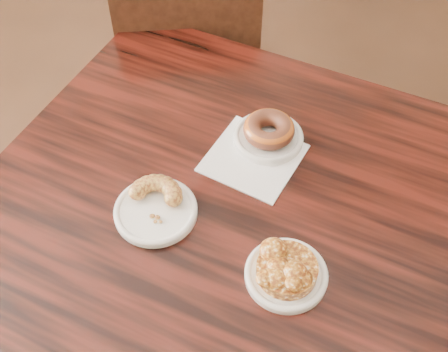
% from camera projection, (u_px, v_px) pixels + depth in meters
% --- Properties ---
extents(cafe_table, '(1.15, 1.15, 0.75)m').
position_uv_depth(cafe_table, '(225.00, 306.00, 1.34)').
color(cafe_table, black).
rests_on(cafe_table, floor).
extents(chair_far, '(0.52, 0.52, 0.90)m').
position_uv_depth(chair_far, '(190.00, 73.00, 1.75)').
color(chair_far, black).
rests_on(chair_far, floor).
extents(napkin, '(0.22, 0.22, 0.00)m').
position_uv_depth(napkin, '(253.00, 158.00, 1.13)').
color(napkin, white).
rests_on(napkin, cafe_table).
extents(plate_donut, '(0.14, 0.14, 0.01)m').
position_uv_depth(plate_donut, '(268.00, 137.00, 1.16)').
color(plate_donut, silver).
rests_on(plate_donut, napkin).
extents(plate_cruller, '(0.16, 0.16, 0.01)m').
position_uv_depth(plate_cruller, '(156.00, 211.00, 1.05)').
color(plate_cruller, white).
rests_on(plate_cruller, cafe_table).
extents(plate_fritter, '(0.14, 0.14, 0.01)m').
position_uv_depth(plate_fritter, '(286.00, 275.00, 0.96)').
color(plate_fritter, white).
rests_on(plate_fritter, cafe_table).
extents(glazed_donut, '(0.11, 0.11, 0.04)m').
position_uv_depth(glazed_donut, '(269.00, 129.00, 1.14)').
color(glazed_donut, '#9A5116').
rests_on(glazed_donut, plate_donut).
extents(apple_fritter, '(0.15, 0.15, 0.03)m').
position_uv_depth(apple_fritter, '(287.00, 268.00, 0.94)').
color(apple_fritter, '#4C1D08').
rests_on(apple_fritter, plate_fritter).
extents(cruller_fragment, '(0.12, 0.12, 0.03)m').
position_uv_depth(cruller_fragment, '(155.00, 204.00, 1.03)').
color(cruller_fragment, '#5E2B12').
rests_on(cruller_fragment, plate_cruller).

